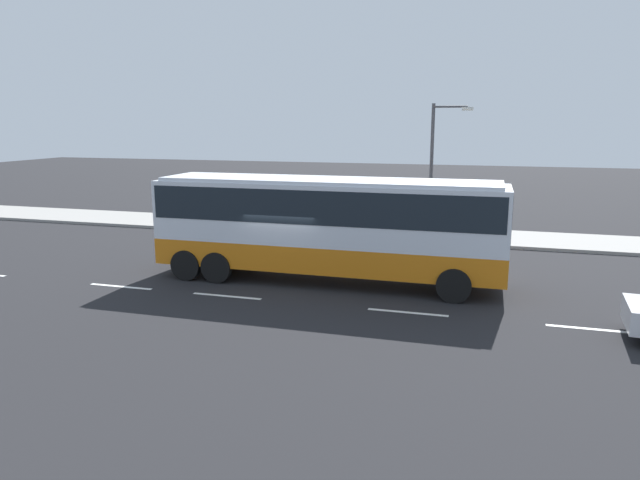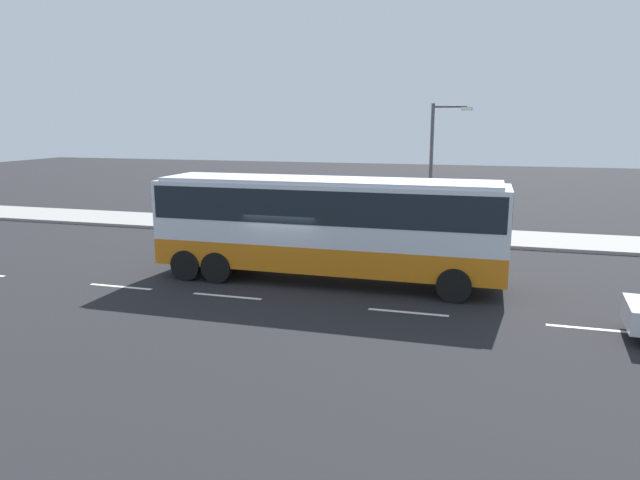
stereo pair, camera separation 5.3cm
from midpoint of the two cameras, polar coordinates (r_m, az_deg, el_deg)
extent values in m
plane|color=black|center=(20.77, -2.98, -4.02)|extent=(120.00, 120.00, 0.00)
cube|color=gray|center=(29.85, 3.14, 0.93)|extent=(80.00, 4.00, 0.15)
cube|color=white|center=(21.14, -18.98, -4.36)|extent=(2.40, 0.16, 0.01)
cube|color=white|center=(19.16, -9.10, -5.48)|extent=(2.40, 0.16, 0.01)
cube|color=white|center=(17.55, 8.72, -7.07)|extent=(2.40, 0.16, 0.01)
cube|color=white|center=(17.69, 25.35, -7.94)|extent=(2.40, 0.16, 0.01)
cube|color=orange|center=(20.40, 0.74, -1.37)|extent=(12.18, 2.61, 0.92)
cube|color=silver|center=(20.12, 0.75, 2.78)|extent=(12.18, 2.61, 2.07)
cube|color=black|center=(20.07, 0.76, 3.67)|extent=(11.93, 2.64, 1.14)
cube|color=black|center=(19.39, 18.21, 2.17)|extent=(0.13, 2.37, 1.66)
cube|color=silver|center=(19.98, 0.76, 5.88)|extent=(11.69, 2.45, 0.12)
cylinder|color=black|center=(21.01, 13.55, -2.60)|extent=(1.10, 0.30, 1.10)
cylinder|color=black|center=(18.62, 13.13, -4.40)|extent=(1.10, 0.30, 1.10)
cylinder|color=black|center=(22.86, -7.34, -1.23)|extent=(1.10, 0.30, 1.10)
cylinder|color=black|center=(20.68, -10.09, -2.68)|extent=(1.10, 0.30, 1.10)
cylinder|color=black|center=(23.36, -10.04, -1.04)|extent=(1.10, 0.30, 1.10)
cylinder|color=black|center=(21.23, -13.00, -2.42)|extent=(1.10, 0.30, 1.10)
cylinder|color=black|center=(30.34, -0.86, 2.01)|extent=(0.14, 0.14, 0.78)
cylinder|color=black|center=(30.34, -1.16, 2.01)|extent=(0.14, 0.14, 0.78)
cylinder|color=#2672B2|center=(30.23, -1.01, 3.28)|extent=(0.32, 0.32, 0.58)
sphere|color=#9E7051|center=(30.18, -1.02, 4.03)|extent=(0.21, 0.21, 0.21)
cylinder|color=#47474C|center=(27.34, 10.96, 6.53)|extent=(0.16, 0.16, 6.25)
cylinder|color=#47474C|center=(27.19, 12.81, 12.71)|extent=(1.50, 0.10, 0.10)
cube|color=silver|center=(27.15, 14.42, 12.43)|extent=(0.50, 0.24, 0.16)
camera|label=1|loc=(0.03, 90.07, -0.01)|focal=32.44mm
camera|label=2|loc=(0.03, -89.93, 0.01)|focal=32.44mm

